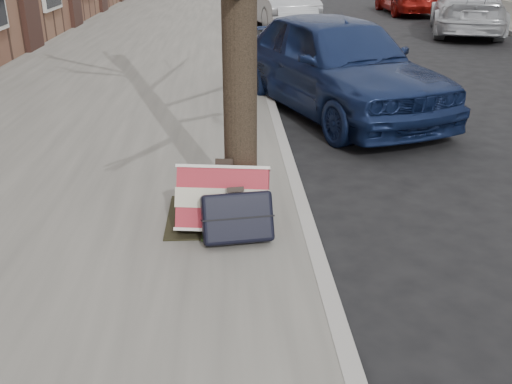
{
  "coord_description": "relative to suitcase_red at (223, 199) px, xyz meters",
  "views": [
    {
      "loc": [
        -1.9,
        -3.19,
        2.25
      ],
      "look_at": [
        -1.69,
        0.8,
        0.51
      ],
      "focal_mm": 40.0,
      "sensor_mm": 36.0,
      "label": 1
    }
  ],
  "objects": [
    {
      "name": "ground",
      "position": [
        1.95,
        -0.94,
        -0.4
      ],
      "size": [
        120.0,
        120.0,
        0.0
      ],
      "primitive_type": "plane",
      "color": "black",
      "rests_on": "ground"
    },
    {
      "name": "near_sidewalk",
      "position": [
        -1.75,
        14.06,
        -0.34
      ],
      "size": [
        5.0,
        70.0,
        0.12
      ],
      "primitive_type": "cube",
      "color": "gray",
      "rests_on": "ground"
    },
    {
      "name": "dirt_patch",
      "position": [
        -0.05,
        0.26,
        -0.27
      ],
      "size": [
        0.85,
        0.85,
        0.02
      ],
      "primitive_type": "cube",
      "color": "black",
      "rests_on": "near_sidewalk"
    },
    {
      "name": "suitcase_red",
      "position": [
        0.0,
        0.0,
        0.0
      ],
      "size": [
        0.76,
        0.48,
        0.56
      ],
      "primitive_type": "cube",
      "rotation": [
        -0.42,
        0.0,
        -0.13
      ],
      "color": "maroon",
      "rests_on": "near_sidewalk"
    },
    {
      "name": "suitcase_navy",
      "position": [
        0.11,
        -0.2,
        -0.06
      ],
      "size": [
        0.58,
        0.38,
        0.43
      ],
      "primitive_type": "cube",
      "rotation": [
        -0.42,
        0.0,
        0.13
      ],
      "color": "black",
      "rests_on": "near_sidewalk"
    },
    {
      "name": "car_near_front",
      "position": [
        1.6,
        3.91,
        0.31
      ],
      "size": [
        2.99,
        4.49,
        1.42
      ],
      "primitive_type": "imported",
      "rotation": [
        0.0,
        0.0,
        0.35
      ],
      "color": "#121F45",
      "rests_on": "ground"
    },
    {
      "name": "car_near_mid",
      "position": [
        1.64,
        13.72,
        0.29
      ],
      "size": [
        2.23,
        4.4,
        1.38
      ],
      "primitive_type": "imported",
      "rotation": [
        0.0,
        0.0,
        0.19
      ],
      "color": "#9DA0A5",
      "rests_on": "ground"
    },
    {
      "name": "car_far_front",
      "position": [
        6.6,
        11.64,
        0.25
      ],
      "size": [
        3.07,
        4.79,
        1.29
      ],
      "primitive_type": "imported",
      "rotation": [
        0.0,
        0.0,
        2.84
      ],
      "color": "#A9ACB1",
      "rests_on": "ground"
    }
  ]
}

